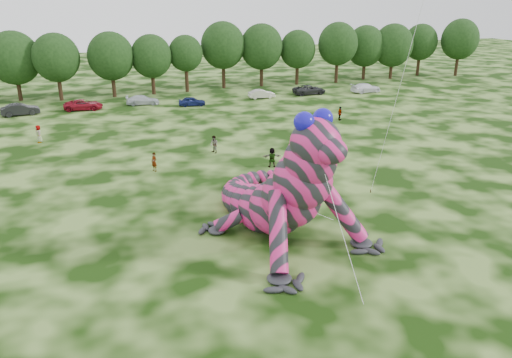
{
  "coord_description": "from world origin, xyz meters",
  "views": [
    {
      "loc": [
        -14.45,
        -20.32,
        14.68
      ],
      "look_at": [
        -5.11,
        6.57,
        4.0
      ],
      "focal_mm": 35.0,
      "sensor_mm": 36.0,
      "label": 1
    }
  ],
  "objects_px": {
    "car_3": "(143,100)",
    "spectator_3": "(340,113)",
    "tree_9": "(186,64)",
    "car_1": "(20,109)",
    "tree_14": "(365,53)",
    "spectator_4": "(39,134)",
    "car_6": "(309,90)",
    "tree_16": "(420,50)",
    "tree_12": "(297,57)",
    "spectator_2": "(305,124)",
    "car_5": "(262,94)",
    "spectator_5": "(272,157)",
    "car_7": "(366,88)",
    "car_2": "(83,105)",
    "spectator_1": "(214,144)",
    "tree_7": "(112,65)",
    "tree_17": "(459,48)",
    "tree_11": "(261,55)",
    "tree_6": "(57,67)",
    "inflatable_gecko": "(265,166)",
    "spectator_0": "(154,162)",
    "tree_5": "(15,66)",
    "car_4": "(192,101)",
    "tree_13": "(337,53)",
    "tree_15": "(393,51)",
    "tree_8": "(152,65)"
  },
  "relations": [
    {
      "from": "car_3",
      "to": "spectator_1",
      "type": "relative_size",
      "value": 2.62
    },
    {
      "from": "tree_7",
      "to": "tree_8",
      "type": "distance_m",
      "value": 5.87
    },
    {
      "from": "spectator_2",
      "to": "inflatable_gecko",
      "type": "bearing_deg",
      "value": 176.36
    },
    {
      "from": "tree_14",
      "to": "spectator_3",
      "type": "xyz_separation_m",
      "value": [
        -18.66,
        -26.03,
        -3.86
      ]
    },
    {
      "from": "spectator_0",
      "to": "spectator_4",
      "type": "height_order",
      "value": "spectator_4"
    },
    {
      "from": "tree_7",
      "to": "tree_6",
      "type": "bearing_deg",
      "value": -179.08
    },
    {
      "from": "tree_6",
      "to": "car_7",
      "type": "height_order",
      "value": "tree_6"
    },
    {
      "from": "car_6",
      "to": "spectator_1",
      "type": "height_order",
      "value": "spectator_1"
    },
    {
      "from": "tree_11",
      "to": "car_5",
      "type": "xyz_separation_m",
      "value": [
        -3.44,
        -9.69,
        -4.39
      ]
    },
    {
      "from": "tree_12",
      "to": "spectator_2",
      "type": "relative_size",
      "value": 5.2
    },
    {
      "from": "car_3",
      "to": "car_7",
      "type": "relative_size",
      "value": 0.91
    },
    {
      "from": "spectator_1",
      "to": "tree_7",
      "type": "bearing_deg",
      "value": 169.2
    },
    {
      "from": "tree_12",
      "to": "spectator_5",
      "type": "distance_m",
      "value": 43.29
    },
    {
      "from": "car_2",
      "to": "spectator_5",
      "type": "height_order",
      "value": "spectator_5"
    },
    {
      "from": "inflatable_gecko",
      "to": "spectator_4",
      "type": "bearing_deg",
      "value": 100.78
    },
    {
      "from": "car_5",
      "to": "spectator_5",
      "type": "height_order",
      "value": "spectator_5"
    },
    {
      "from": "tree_5",
      "to": "spectator_5",
      "type": "bearing_deg",
      "value": -58.71
    },
    {
      "from": "tree_15",
      "to": "car_1",
      "type": "distance_m",
      "value": 61.63
    },
    {
      "from": "tree_13",
      "to": "tree_15",
      "type": "height_order",
      "value": "tree_13"
    },
    {
      "from": "car_3",
      "to": "spectator_0",
      "type": "height_order",
      "value": "spectator_0"
    },
    {
      "from": "spectator_4",
      "to": "car_6",
      "type": "bearing_deg",
      "value": 96.74
    },
    {
      "from": "tree_9",
      "to": "spectator_5",
      "type": "relative_size",
      "value": 4.87
    },
    {
      "from": "spectator_4",
      "to": "car_7",
      "type": "bearing_deg",
      "value": 91.25
    },
    {
      "from": "tree_9",
      "to": "car_1",
      "type": "relative_size",
      "value": 1.89
    },
    {
      "from": "tree_15",
      "to": "car_3",
      "type": "distance_m",
      "value": 46.17
    },
    {
      "from": "tree_7",
      "to": "car_4",
      "type": "xyz_separation_m",
      "value": [
        9.59,
        -10.08,
        -4.11
      ]
    },
    {
      "from": "tree_12",
      "to": "car_1",
      "type": "bearing_deg",
      "value": -167.44
    },
    {
      "from": "tree_5",
      "to": "tree_11",
      "type": "xyz_separation_m",
      "value": [
        36.91,
        -0.24,
        0.14
      ]
    },
    {
      "from": "tree_6",
      "to": "spectator_3",
      "type": "height_order",
      "value": "tree_6"
    },
    {
      "from": "tree_17",
      "to": "car_7",
      "type": "bearing_deg",
      "value": -159.63
    },
    {
      "from": "tree_9",
      "to": "spectator_2",
      "type": "xyz_separation_m",
      "value": [
        7.67,
        -27.9,
        -3.48
      ]
    },
    {
      "from": "tree_14",
      "to": "car_4",
      "type": "bearing_deg",
      "value": -160.54
    },
    {
      "from": "spectator_4",
      "to": "spectator_0",
      "type": "bearing_deg",
      "value": 23.25
    },
    {
      "from": "car_2",
      "to": "car_6",
      "type": "height_order",
      "value": "car_6"
    },
    {
      "from": "tree_17",
      "to": "car_3",
      "type": "bearing_deg",
      "value": -173.26
    },
    {
      "from": "car_3",
      "to": "spectator_3",
      "type": "bearing_deg",
      "value": -119.94
    },
    {
      "from": "tree_12",
      "to": "tree_16",
      "type": "bearing_deg",
      "value": 3.67
    },
    {
      "from": "car_2",
      "to": "car_6",
      "type": "bearing_deg",
      "value": -83.56
    },
    {
      "from": "tree_16",
      "to": "spectator_4",
      "type": "distance_m",
      "value": 69.54
    },
    {
      "from": "tree_14",
      "to": "car_2",
      "type": "distance_m",
      "value": 49.25
    },
    {
      "from": "tree_11",
      "to": "tree_12",
      "type": "xyz_separation_m",
      "value": [
        6.23,
        -0.46,
        -0.55
      ]
    },
    {
      "from": "tree_14",
      "to": "car_2",
      "type": "relative_size",
      "value": 1.89
    },
    {
      "from": "tree_6",
      "to": "spectator_1",
      "type": "distance_m",
      "value": 35.2
    },
    {
      "from": "tree_12",
      "to": "spectator_2",
      "type": "xyz_separation_m",
      "value": [
        -11.28,
        -28.29,
        -3.62
      ]
    },
    {
      "from": "spectator_3",
      "to": "spectator_4",
      "type": "relative_size",
      "value": 0.92
    },
    {
      "from": "tree_9",
      "to": "spectator_2",
      "type": "bearing_deg",
      "value": -74.63
    },
    {
      "from": "tree_11",
      "to": "spectator_1",
      "type": "bearing_deg",
      "value": -116.79
    },
    {
      "from": "tree_7",
      "to": "spectator_2",
      "type": "xyz_separation_m",
      "value": [
        18.81,
        -27.36,
        -3.88
      ]
    },
    {
      "from": "tree_14",
      "to": "car_7",
      "type": "xyz_separation_m",
      "value": [
        -6.2,
        -11.23,
        -3.99
      ]
    },
    {
      "from": "tree_12",
      "to": "car_6",
      "type": "height_order",
      "value": "tree_12"
    }
  ]
}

